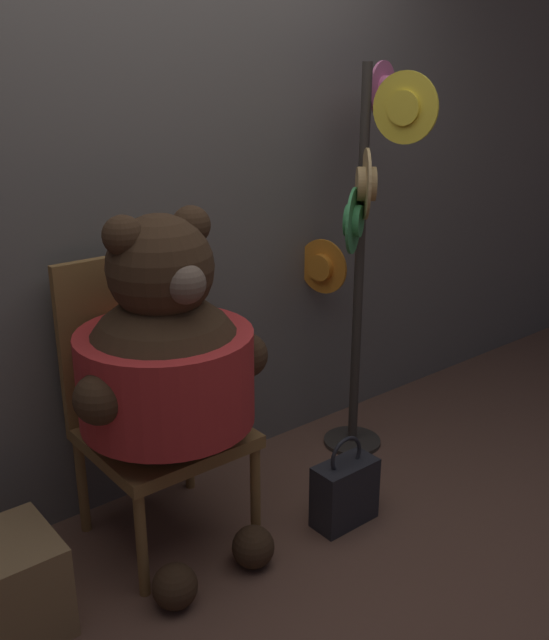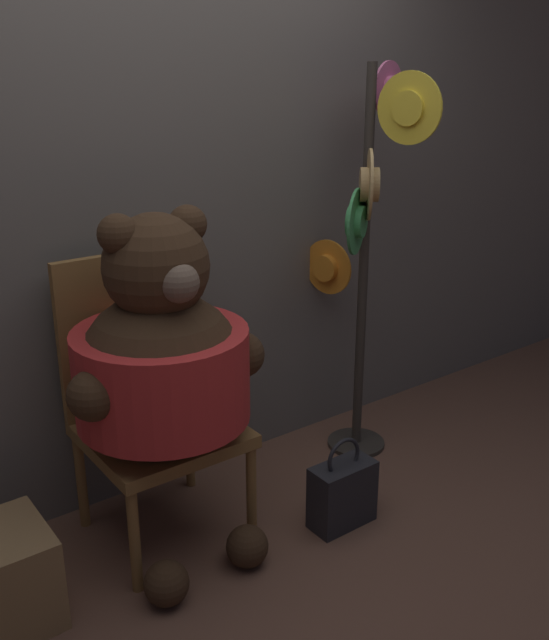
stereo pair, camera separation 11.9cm
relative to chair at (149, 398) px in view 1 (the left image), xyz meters
The scene contains 7 objects.
ground_plane 0.75m from the chair, 62.52° to the right, with size 14.00×14.00×0.00m, color brown.
wall_back 0.66m from the chair, 52.98° to the left, with size 8.00×0.10×2.22m.
chair is the anchor object (origin of this frame).
teddy_bear 0.28m from the chair, 97.31° to the right, with size 0.76×0.67×1.32m.
hat_display_rack 1.21m from the chair, ahead, with size 0.51×0.64×1.79m.
handbag_on_ground 0.88m from the chair, 38.83° to the right, with size 0.27×0.13×0.39m.
wooden_crate 0.81m from the chair, 162.29° to the right, with size 0.34×0.34×0.34m.
Camera 1 is at (-1.41, -1.80, 1.77)m, focal length 40.00 mm.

